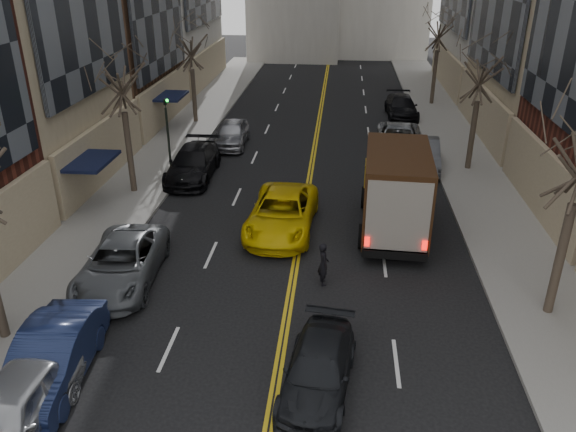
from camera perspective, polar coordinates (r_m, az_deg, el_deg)
name	(u,v)px	position (r m, az deg, el deg)	size (l,w,h in m)	color
sidewalk_left	(170,148)	(36.00, -11.94, 6.75)	(4.00, 66.00, 0.15)	slate
sidewalk_right	(464,157)	(35.24, 17.46, 5.71)	(4.00, 66.00, 0.15)	slate
tree_lf_mid	(118,61)	(27.97, -16.89, 14.81)	(3.20, 3.20, 8.91)	#382D23
tree_lf_far	(190,36)	(40.28, -9.94, 17.56)	(3.20, 3.20, 8.12)	#382D23
tree_rt_mid	(483,58)	(31.85, 19.23, 14.87)	(3.20, 3.20, 8.32)	#382D23
tree_rt_far	(441,17)	(46.38, 15.26, 18.95)	(3.20, 3.20, 9.11)	#382D23
traffic_signal	(168,129)	(30.17, -12.13, 8.62)	(0.29, 0.26, 4.70)	black
ups_truck	(395,190)	(24.53, 10.85, 2.62)	(3.14, 7.09, 3.81)	black
observer_sedan	(318,370)	(16.19, 3.09, -15.33)	(2.35, 4.64, 1.29)	black
taxi	(282,213)	(24.53, -0.62, 0.31)	(2.75, 5.97, 1.66)	#DCB809
pedestrian	(323,264)	(20.63, 3.62, -4.87)	(0.61, 0.40, 1.67)	black
parked_lf_a	(12,413)	(16.25, -26.27, -17.48)	(1.95, 4.85, 1.65)	#A9ACB1
parked_lf_b	(51,358)	(17.57, -22.93, -13.18)	(1.75, 5.01, 1.65)	#121A39
parked_lf_c	(121,263)	(21.64, -16.58, -4.61)	(2.59, 5.62, 1.56)	#4B4F53
parked_lf_d	(193,163)	(30.91, -9.61, 5.32)	(2.30, 5.65, 1.64)	black
parked_lf_e	(232,133)	(35.97, -5.72, 8.35)	(1.87, 4.65, 1.58)	#999AA0
parked_rt_a	(423,154)	(32.87, 13.57, 6.15)	(1.70, 4.88, 1.61)	#4D5055
parked_rt_b	(398,139)	(35.18, 11.11, 7.65)	(2.70, 5.86, 1.63)	#94979B
parked_rt_c	(401,107)	(43.17, 11.45, 10.81)	(2.15, 5.29, 1.54)	black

